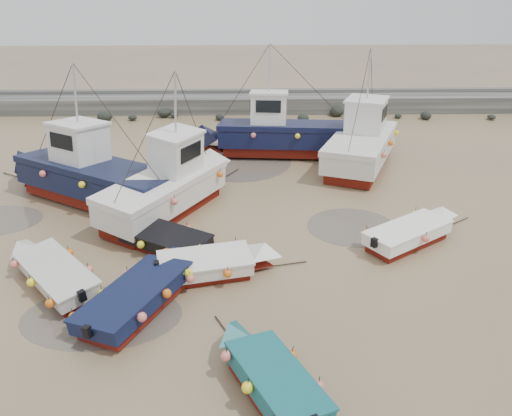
{
  "coord_description": "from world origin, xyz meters",
  "views": [
    {
      "loc": [
        0.9,
        -16.01,
        9.87
      ],
      "look_at": [
        1.31,
        1.73,
        1.4
      ],
      "focal_mm": 35.0,
      "sensor_mm": 36.0,
      "label": 1
    }
  ],
  "objects_px": {
    "dinghy_3": "(414,230)",
    "person": "(171,178)",
    "dinghy_5": "(215,261)",
    "cabin_boat_3": "(363,141)",
    "cabin_boat_1": "(171,183)",
    "cabin_boat_0": "(87,174)",
    "dinghy_4": "(159,236)",
    "dinghy_1": "(143,291)",
    "cabin_boat_2": "(276,133)",
    "dinghy_0": "(53,269)",
    "dinghy_2": "(267,373)"
  },
  "relations": [
    {
      "from": "cabin_boat_2",
      "to": "dinghy_0",
      "type": "bearing_deg",
      "value": 152.42
    },
    {
      "from": "person",
      "to": "cabin_boat_0",
      "type": "bearing_deg",
      "value": -1.89
    },
    {
      "from": "dinghy_4",
      "to": "dinghy_5",
      "type": "bearing_deg",
      "value": -98.87
    },
    {
      "from": "dinghy_4",
      "to": "dinghy_5",
      "type": "height_order",
      "value": "same"
    },
    {
      "from": "cabin_boat_2",
      "to": "cabin_boat_3",
      "type": "relative_size",
      "value": 1.17
    },
    {
      "from": "cabin_boat_0",
      "to": "cabin_boat_3",
      "type": "height_order",
      "value": "same"
    },
    {
      "from": "cabin_boat_1",
      "to": "person",
      "type": "xyz_separation_m",
      "value": [
        -0.59,
        3.86,
        -1.35
      ]
    },
    {
      "from": "dinghy_3",
      "to": "person",
      "type": "bearing_deg",
      "value": -157.31
    },
    {
      "from": "cabin_boat_0",
      "to": "person",
      "type": "xyz_separation_m",
      "value": [
        3.49,
        2.58,
        -1.3
      ]
    },
    {
      "from": "cabin_boat_0",
      "to": "cabin_boat_3",
      "type": "relative_size",
      "value": 1.09
    },
    {
      "from": "dinghy_4",
      "to": "dinghy_5",
      "type": "xyz_separation_m",
      "value": [
        2.3,
        -1.97,
        0.01
      ]
    },
    {
      "from": "dinghy_1",
      "to": "cabin_boat_3",
      "type": "bearing_deg",
      "value": 78.5
    },
    {
      "from": "dinghy_1",
      "to": "cabin_boat_0",
      "type": "xyz_separation_m",
      "value": [
        -4.07,
        8.39,
        0.76
      ]
    },
    {
      "from": "dinghy_0",
      "to": "cabin_boat_0",
      "type": "bearing_deg",
      "value": 54.39
    },
    {
      "from": "dinghy_0",
      "to": "dinghy_1",
      "type": "height_order",
      "value": "same"
    },
    {
      "from": "dinghy_5",
      "to": "cabin_boat_3",
      "type": "bearing_deg",
      "value": 132.95
    },
    {
      "from": "dinghy_3",
      "to": "dinghy_1",
      "type": "bearing_deg",
      "value": -102.26
    },
    {
      "from": "dinghy_2",
      "to": "dinghy_3",
      "type": "bearing_deg",
      "value": 24.46
    },
    {
      "from": "dinghy_3",
      "to": "cabin_boat_3",
      "type": "height_order",
      "value": "cabin_boat_3"
    },
    {
      "from": "dinghy_5",
      "to": "dinghy_0",
      "type": "bearing_deg",
      "value": -98.91
    },
    {
      "from": "dinghy_2",
      "to": "cabin_boat_3",
      "type": "distance_m",
      "value": 17.69
    },
    {
      "from": "dinghy_5",
      "to": "cabin_boat_1",
      "type": "distance_m",
      "value": 5.89
    },
    {
      "from": "cabin_boat_2",
      "to": "person",
      "type": "xyz_separation_m",
      "value": [
        -5.71,
        -3.69,
        -1.31
      ]
    },
    {
      "from": "dinghy_4",
      "to": "dinghy_5",
      "type": "relative_size",
      "value": 0.99
    },
    {
      "from": "dinghy_5",
      "to": "cabin_boat_0",
      "type": "bearing_deg",
      "value": -149.29
    },
    {
      "from": "dinghy_0",
      "to": "dinghy_4",
      "type": "bearing_deg",
      "value": -6.06
    },
    {
      "from": "dinghy_1",
      "to": "cabin_boat_0",
      "type": "bearing_deg",
      "value": 141.88
    },
    {
      "from": "dinghy_5",
      "to": "cabin_boat_3",
      "type": "height_order",
      "value": "cabin_boat_3"
    },
    {
      "from": "dinghy_4",
      "to": "cabin_boat_0",
      "type": "relative_size",
      "value": 0.52
    },
    {
      "from": "dinghy_1",
      "to": "dinghy_5",
      "type": "relative_size",
      "value": 1.13
    },
    {
      "from": "dinghy_3",
      "to": "cabin_boat_3",
      "type": "bearing_deg",
      "value": 147.27
    },
    {
      "from": "dinghy_2",
      "to": "dinghy_4",
      "type": "distance_m",
      "value": 8.39
    },
    {
      "from": "cabin_boat_0",
      "to": "dinghy_0",
      "type": "bearing_deg",
      "value": -142.66
    },
    {
      "from": "dinghy_5",
      "to": "cabin_boat_1",
      "type": "bearing_deg",
      "value": -170.3
    },
    {
      "from": "cabin_boat_0",
      "to": "dinghy_2",
      "type": "bearing_deg",
      "value": -115.37
    },
    {
      "from": "dinghy_4",
      "to": "cabin_boat_2",
      "type": "relative_size",
      "value": 0.49
    },
    {
      "from": "dinghy_1",
      "to": "cabin_boat_2",
      "type": "height_order",
      "value": "cabin_boat_2"
    },
    {
      "from": "dinghy_1",
      "to": "dinghy_0",
      "type": "bearing_deg",
      "value": -175.96
    },
    {
      "from": "dinghy_5",
      "to": "cabin_boat_1",
      "type": "relative_size",
      "value": 0.61
    },
    {
      "from": "dinghy_5",
      "to": "person",
      "type": "relative_size",
      "value": 3.15
    },
    {
      "from": "dinghy_4",
      "to": "dinghy_1",
      "type": "bearing_deg",
      "value": -147.25
    },
    {
      "from": "dinghy_3",
      "to": "person",
      "type": "height_order",
      "value": "dinghy_3"
    },
    {
      "from": "cabin_boat_0",
      "to": "dinghy_4",
      "type": "bearing_deg",
      "value": -108.13
    },
    {
      "from": "dinghy_1",
      "to": "cabin_boat_2",
      "type": "xyz_separation_m",
      "value": [
        5.13,
        14.66,
        0.77
      ]
    },
    {
      "from": "cabin_boat_0",
      "to": "cabin_boat_2",
      "type": "bearing_deg",
      "value": -24.17
    },
    {
      "from": "dinghy_2",
      "to": "dinghy_5",
      "type": "relative_size",
      "value": 0.93
    },
    {
      "from": "cabin_boat_2",
      "to": "dinghy_2",
      "type": "bearing_deg",
      "value": -179.08
    },
    {
      "from": "dinghy_4",
      "to": "cabin_boat_3",
      "type": "bearing_deg",
      "value": -15.58
    },
    {
      "from": "dinghy_3",
      "to": "cabin_boat_0",
      "type": "xyz_separation_m",
      "value": [
        -14.08,
        4.49,
        0.76
      ]
    },
    {
      "from": "dinghy_4",
      "to": "cabin_boat_0",
      "type": "height_order",
      "value": "cabin_boat_0"
    }
  ]
}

